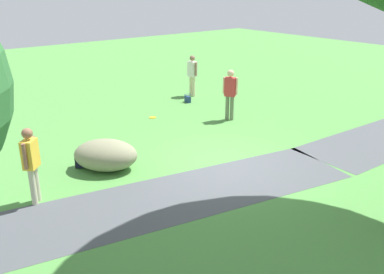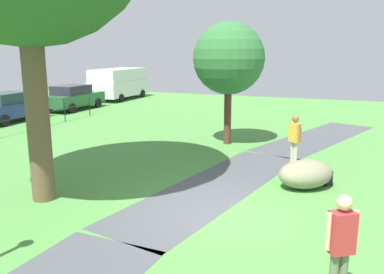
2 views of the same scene
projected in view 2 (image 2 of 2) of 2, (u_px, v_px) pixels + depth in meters
ground_plane at (224, 216)px, 9.36m from camera, size 48.00×48.00×0.00m
footpath_segment_mid at (217, 186)px, 11.38m from camera, size 8.26×3.67×0.01m
footpath_segment_far at (318, 137)px, 17.61m from camera, size 8.25×4.71×0.01m
young_tree_near_path at (229, 59)px, 15.76m from camera, size 2.82×2.82×4.82m
lawn_boulder at (306, 174)px, 11.18m from camera, size 1.93×1.93×0.78m
man_near_boulder at (295, 137)px, 13.07m from camera, size 0.42×0.43×1.70m
passerby_on_path at (341, 242)px, 5.91m from camera, size 0.40×0.44×1.74m
backpack_by_boulder at (327, 178)px, 11.44m from camera, size 0.34×0.35×0.40m
parked_wagon_silver at (9, 107)px, 21.21m from camera, size 3.93×1.78×1.56m
parked_sedan_red at (74, 97)px, 25.47m from camera, size 4.26×1.91×1.56m
delivery_van at (119, 82)px, 30.86m from camera, size 5.30×2.52×2.30m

